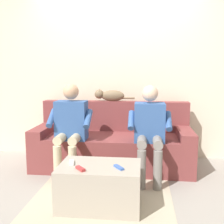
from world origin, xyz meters
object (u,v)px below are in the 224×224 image
at_px(person_right_seated, 70,124).
at_px(remote_blue, 119,167).
at_px(remote_white, 72,162).
at_px(coffee_table, 100,185).
at_px(person_left_seated, 150,126).
at_px(couch, 113,144).
at_px(remote_red, 80,169).
at_px(cat_on_backrest, 109,95).

bearing_deg(person_right_seated, remote_blue, 129.27).
bearing_deg(remote_blue, person_right_seated, 4.26).
bearing_deg(remote_white, coffee_table, -106.71).
bearing_deg(remote_blue, person_left_seated, -54.57).
height_order(coffee_table, person_right_seated, person_right_seated).
bearing_deg(couch, coffee_table, 90.00).
relative_size(couch, coffee_table, 2.69).
height_order(remote_red, remote_white, remote_red).
distance_m(couch, remote_red, 1.34).
relative_size(coffee_table, person_left_seated, 0.69).
bearing_deg(remote_blue, cat_on_backrest, -24.57).
xyz_separation_m(person_right_seated, remote_blue, (-0.68, 0.84, -0.24)).
height_order(coffee_table, remote_white, remote_white).
height_order(person_right_seated, cat_on_backrest, person_right_seated).
relative_size(person_right_seated, remote_white, 8.50).
xyz_separation_m(coffee_table, person_right_seated, (0.49, -0.77, 0.45)).
distance_m(coffee_table, person_right_seated, 1.02).
xyz_separation_m(person_left_seated, person_right_seated, (0.98, 0.01, 0.01)).
relative_size(cat_on_backrest, remote_red, 4.71).
bearing_deg(remote_red, cat_on_backrest, -43.14).
relative_size(coffee_table, remote_red, 6.31).
distance_m(person_right_seated, remote_white, 0.82).
height_order(coffee_table, remote_red, remote_red).
bearing_deg(coffee_table, remote_white, -2.65).
xyz_separation_m(coffee_table, remote_white, (0.28, -0.01, 0.22)).
bearing_deg(coffee_table, cat_on_backrest, -86.54).
relative_size(person_left_seated, person_right_seated, 0.99).
bearing_deg(cat_on_backrest, remote_blue, 100.44).
distance_m(couch, cat_on_backrest, 0.72).
xyz_separation_m(couch, person_right_seated, (0.49, 0.41, 0.35)).
relative_size(person_right_seated, remote_red, 9.32).
distance_m(person_right_seated, cat_on_backrest, 0.85).
bearing_deg(person_right_seated, cat_on_backrest, -120.67).
distance_m(person_left_seated, person_right_seated, 0.98).
height_order(person_right_seated, remote_blue, person_right_seated).
relative_size(couch, cat_on_backrest, 3.61).
relative_size(person_left_seated, remote_white, 8.38).
relative_size(coffee_table, cat_on_backrest, 1.34).
distance_m(coffee_table, person_left_seated, 1.02).
bearing_deg(remote_white, cat_on_backrest, -21.75).
bearing_deg(couch, remote_white, 76.39).
relative_size(person_right_seated, cat_on_backrest, 1.98).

